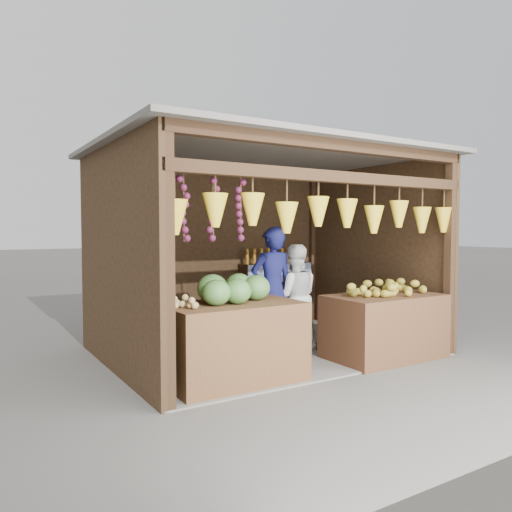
{
  "coord_description": "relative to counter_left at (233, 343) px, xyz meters",
  "views": [
    {
      "loc": [
        -3.58,
        -5.61,
        1.63
      ],
      "look_at": [
        -0.19,
        -0.1,
        1.29
      ],
      "focal_mm": 35.0,
      "sensor_mm": 36.0,
      "label": 1
    }
  ],
  "objects": [
    {
      "name": "counter_left",
      "position": [
        0.0,
        0.0,
        0.0
      ],
      "size": [
        1.45,
        0.85,
        0.85
      ],
      "primitive_type": "cube",
      "color": "#4F351A",
      "rests_on": "ground"
    },
    {
      "name": "tanfruit_pile",
      "position": [
        -0.62,
        -0.02,
        0.49
      ],
      "size": [
        0.34,
        0.4,
        0.13
      ],
      "primitive_type": null,
      "color": "#A9804E",
      "rests_on": "counter_left"
    },
    {
      "name": "ground",
      "position": [
        1.04,
        1.02,
        -0.43
      ],
      "size": [
        80.0,
        80.0,
        0.0
      ],
      "primitive_type": "plane",
      "color": "#514F49",
      "rests_on": "ground"
    },
    {
      "name": "melon_pile",
      "position": [
        0.0,
        0.06,
        0.59
      ],
      "size": [
        1.0,
        0.5,
        0.32
      ],
      "primitive_type": null,
      "color": "#16551B",
      "rests_on": "counter_left"
    },
    {
      "name": "vendor_seated",
      "position": [
        -0.53,
        1.11,
        0.45
      ],
      "size": [
        0.63,
        0.5,
        1.12
      ],
      "primitive_type": "imported",
      "rotation": [
        0.0,
        0.0,
        2.85
      ],
      "color": "brown",
      "rests_on": "stool"
    },
    {
      "name": "woman_standing",
      "position": [
        1.44,
        0.88,
        0.29
      ],
      "size": [
        0.86,
        0.78,
        1.43
      ],
      "primitive_type": "imported",
      "rotation": [
        0.0,
        0.0,
        2.72
      ],
      "color": "white",
      "rests_on": "ground"
    },
    {
      "name": "back_shelf",
      "position": [
        2.09,
        2.3,
        0.45
      ],
      "size": [
        1.25,
        0.32,
        1.32
      ],
      "color": "#382314",
      "rests_on": "ground"
    },
    {
      "name": "stool",
      "position": [
        -0.53,
        1.11,
        -0.27
      ],
      "size": [
        0.34,
        0.34,
        0.32
      ],
      "primitive_type": "cube",
      "color": "black",
      "rests_on": "ground"
    },
    {
      "name": "counter_right",
      "position": [
        2.14,
        -0.11,
        -0.02
      ],
      "size": [
        1.48,
        0.85,
        0.81
      ],
      "primitive_type": "cube",
      "color": "#492918",
      "rests_on": "ground"
    },
    {
      "name": "man_standing",
      "position": [
        1.06,
        0.85,
        0.41
      ],
      "size": [
        0.64,
        0.45,
        1.67
      ],
      "primitive_type": "imported",
      "rotation": [
        0.0,
        0.0,
        3.05
      ],
      "color": "#14174D",
      "rests_on": "ground"
    },
    {
      "name": "mango_pile",
      "position": [
        2.2,
        -0.11,
        0.49
      ],
      "size": [
        1.4,
        0.64,
        0.22
      ],
      "primitive_type": null,
      "color": "#C17419",
      "rests_on": "counter_right"
    },
    {
      "name": "stall_structure",
      "position": [
        1.01,
        0.97,
        1.24
      ],
      "size": [
        4.3,
        3.3,
        2.66
      ],
      "color": "slate",
      "rests_on": "ground"
    }
  ]
}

